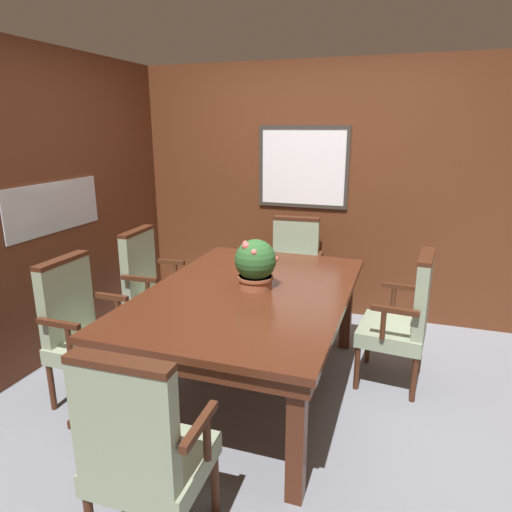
{
  "coord_description": "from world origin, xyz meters",
  "views": [
    {
      "loc": [
        0.93,
        -2.72,
        1.85
      ],
      "look_at": [
        -0.06,
        0.2,
        0.97
      ],
      "focal_mm": 32.0,
      "sensor_mm": 36.0,
      "label": 1
    }
  ],
  "objects_px": {
    "chair_left_near": "(82,327)",
    "chair_head_far": "(293,267)",
    "chair_head_near": "(142,448)",
    "potted_plant": "(255,264)",
    "chair_left_far": "(151,284)",
    "dining_table": "(249,302)",
    "chair_right_far": "(404,317)"
  },
  "relations": [
    {
      "from": "dining_table",
      "to": "chair_right_far",
      "type": "distance_m",
      "value": 1.13
    },
    {
      "from": "chair_head_near",
      "to": "chair_head_far",
      "type": "relative_size",
      "value": 1.0
    },
    {
      "from": "chair_right_far",
      "to": "chair_left_near",
      "type": "xyz_separation_m",
      "value": [
        -2.08,
        -0.88,
        0.0
      ]
    },
    {
      "from": "potted_plant",
      "to": "dining_table",
      "type": "bearing_deg",
      "value": -118.31
    },
    {
      "from": "chair_right_far",
      "to": "chair_head_near",
      "type": "distance_m",
      "value": 2.08
    },
    {
      "from": "chair_head_far",
      "to": "chair_head_near",
      "type": "bearing_deg",
      "value": -92.87
    },
    {
      "from": "chair_right_far",
      "to": "chair_left_near",
      "type": "bearing_deg",
      "value": -61.86
    },
    {
      "from": "chair_left_near",
      "to": "potted_plant",
      "type": "relative_size",
      "value": 2.93
    },
    {
      "from": "chair_left_near",
      "to": "chair_head_far",
      "type": "distance_m",
      "value": 2.07
    },
    {
      "from": "chair_head_far",
      "to": "chair_right_far",
      "type": "bearing_deg",
      "value": -44.27
    },
    {
      "from": "chair_left_near",
      "to": "dining_table",
      "type": "bearing_deg",
      "value": -66.25
    },
    {
      "from": "chair_left_near",
      "to": "chair_head_far",
      "type": "xyz_separation_m",
      "value": [
        1.03,
        1.79,
        0.0
      ]
    },
    {
      "from": "chair_head_near",
      "to": "chair_left_near",
      "type": "bearing_deg",
      "value": -42.87
    },
    {
      "from": "chair_head_far",
      "to": "chair_left_far",
      "type": "bearing_deg",
      "value": -143.44
    },
    {
      "from": "chair_left_near",
      "to": "chair_left_far",
      "type": "distance_m",
      "value": 0.91
    },
    {
      "from": "chair_left_near",
      "to": "potted_plant",
      "type": "height_order",
      "value": "potted_plant"
    },
    {
      "from": "chair_head_near",
      "to": "potted_plant",
      "type": "height_order",
      "value": "potted_plant"
    },
    {
      "from": "chair_left_near",
      "to": "chair_head_near",
      "type": "relative_size",
      "value": 1.0
    },
    {
      "from": "dining_table",
      "to": "chair_left_near",
      "type": "xyz_separation_m",
      "value": [
        -1.05,
        -0.45,
        -0.15
      ]
    },
    {
      "from": "chair_left_near",
      "to": "chair_head_far",
      "type": "bearing_deg",
      "value": -29.21
    },
    {
      "from": "chair_left_near",
      "to": "chair_left_far",
      "type": "relative_size",
      "value": 1.0
    },
    {
      "from": "dining_table",
      "to": "potted_plant",
      "type": "distance_m",
      "value": 0.27
    },
    {
      "from": "chair_head_far",
      "to": "potted_plant",
      "type": "height_order",
      "value": "potted_plant"
    },
    {
      "from": "chair_right_far",
      "to": "potted_plant",
      "type": "xyz_separation_m",
      "value": [
        -1.0,
        -0.38,
        0.41
      ]
    },
    {
      "from": "chair_head_far",
      "to": "potted_plant",
      "type": "relative_size",
      "value": 2.93
    },
    {
      "from": "chair_head_near",
      "to": "potted_plant",
      "type": "bearing_deg",
      "value": -92.47
    },
    {
      "from": "chair_head_near",
      "to": "chair_right_far",
      "type": "bearing_deg",
      "value": -120.97
    },
    {
      "from": "potted_plant",
      "to": "chair_left_far",
      "type": "bearing_deg",
      "value": 159.27
    },
    {
      "from": "dining_table",
      "to": "chair_head_near",
      "type": "xyz_separation_m",
      "value": [
        0.01,
        -1.38,
        -0.15
      ]
    },
    {
      "from": "dining_table",
      "to": "potted_plant",
      "type": "relative_size",
      "value": 5.8
    },
    {
      "from": "dining_table",
      "to": "potted_plant",
      "type": "bearing_deg",
      "value": 61.69
    },
    {
      "from": "chair_head_near",
      "to": "chair_left_far",
      "type": "xyz_separation_m",
      "value": [
        -1.07,
        1.85,
        0.0
      ]
    }
  ]
}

